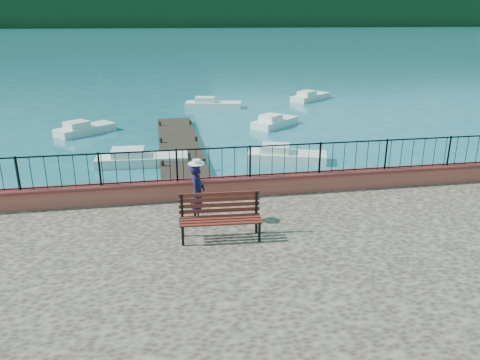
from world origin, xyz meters
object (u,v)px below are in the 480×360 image
object	(u,v)px
person	(197,193)
boat_4	(213,102)
park_bench	(220,226)
boat_3	(85,126)
boat_1	(287,153)
boat_5	(311,95)
boat_2	(275,120)
boat_0	(142,156)

from	to	relation	value
person	boat_4	xyz separation A→B (m)	(3.17, 22.69, -1.60)
park_bench	boat_3	distance (m)	18.08
person	boat_1	xyz separation A→B (m)	(4.90, 8.67, -1.60)
boat_1	boat_5	world-z (taller)	same
person	boat_3	bearing A→B (deg)	36.64
boat_4	boat_2	bearing A→B (deg)	-52.81
boat_4	person	bearing A→B (deg)	-84.89
boat_2	boat_3	xyz separation A→B (m)	(-11.27, 0.07, 0.00)
boat_2	boat_4	xyz separation A→B (m)	(-3.00, 6.71, 0.00)
boat_1	boat_4	bearing A→B (deg)	115.71
boat_0	boat_1	xyz separation A→B (m)	(6.64, -0.65, 0.00)
boat_0	boat_2	xyz separation A→B (m)	(7.91, 6.66, 0.00)
boat_2	boat_4	distance (m)	7.35
boat_3	boat_5	world-z (taller)	same
boat_2	boat_0	bearing A→B (deg)	179.06
boat_1	park_bench	bearing A→B (deg)	-95.78
boat_0	boat_4	world-z (taller)	same
boat_0	boat_4	size ratio (longest dim) A/B	1.00
park_bench	boat_0	size ratio (longest dim) A/B	0.50
park_bench	boat_0	distance (m)	10.73
boat_0	park_bench	bearing A→B (deg)	-75.69
park_bench	person	size ratio (longest dim) A/B	1.28
boat_0	boat_1	size ratio (longest dim) A/B	1.14
park_bench	boat_4	distance (m)	24.00
boat_4	park_bench	bearing A→B (deg)	-83.45
boat_3	boat_4	world-z (taller)	same
boat_1	boat_4	world-z (taller)	same
boat_2	boat_4	size ratio (longest dim) A/B	0.81
park_bench	boat_1	distance (m)	10.82
person	boat_3	xyz separation A→B (m)	(-5.09, 16.05, -1.60)
person	boat_1	bearing A→B (deg)	-10.47
park_bench	boat_0	bearing A→B (deg)	105.29
boat_1	boat_3	xyz separation A→B (m)	(-10.00, 7.38, 0.00)
boat_1	person	bearing A→B (deg)	-100.82
boat_0	boat_5	size ratio (longest dim) A/B	1.02
boat_2	boat_5	xyz separation A→B (m)	(5.18, 8.81, 0.00)
park_bench	boat_3	xyz separation A→B (m)	(-5.54, 17.17, -1.13)
boat_2	boat_1	bearing A→B (deg)	-140.94
person	boat_1	distance (m)	10.09
boat_0	boat_5	distance (m)	20.27
person	boat_2	bearing A→B (deg)	-2.10
park_bench	boat_1	bearing A→B (deg)	69.03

